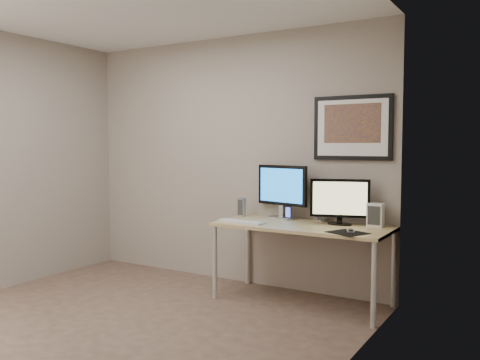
{
  "coord_description": "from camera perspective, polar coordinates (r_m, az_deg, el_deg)",
  "views": [
    {
      "loc": [
        2.89,
        -2.91,
        1.46
      ],
      "look_at": [
        0.48,
        1.1,
        1.14
      ],
      "focal_mm": 38.0,
      "sensor_mm": 36.0,
      "label": 1
    }
  ],
  "objects": [
    {
      "name": "floor",
      "position": [
        4.35,
        -13.52,
        -15.78
      ],
      "size": [
        3.6,
        3.6,
        0.0
      ],
      "primitive_type": "plane",
      "color": "brown",
      "rests_on": "ground"
    },
    {
      "name": "room",
      "position": [
        4.43,
        -9.78,
        6.25
      ],
      "size": [
        3.6,
        3.6,
        3.6
      ],
      "color": "white",
      "rests_on": "ground"
    },
    {
      "name": "desk",
      "position": [
        4.73,
        6.99,
        -5.78
      ],
      "size": [
        1.6,
        0.7,
        0.73
      ],
      "color": "#9E844C",
      "rests_on": "floor"
    },
    {
      "name": "framed_art",
      "position": [
        4.84,
        12.5,
        5.76
      ],
      "size": [
        0.75,
        0.04,
        0.6
      ],
      "color": "black",
      "rests_on": "room"
    },
    {
      "name": "monitor_large",
      "position": [
        5.04,
        4.74,
        -1.03
      ],
      "size": [
        0.58,
        0.24,
        0.53
      ],
      "rotation": [
        0.0,
        0.0,
        -0.21
      ],
      "color": "#AFAFB4",
      "rests_on": "desk"
    },
    {
      "name": "monitor_tv",
      "position": [
        4.73,
        11.14,
        -2.26
      ],
      "size": [
        0.52,
        0.19,
        0.42
      ],
      "rotation": [
        0.0,
        0.0,
        0.3
      ],
      "color": "black",
      "rests_on": "desk"
    },
    {
      "name": "speaker_left",
      "position": [
        5.21,
        0.25,
        -3.06
      ],
      "size": [
        0.08,
        0.08,
        0.19
      ],
      "primitive_type": "cylinder",
      "rotation": [
        0.0,
        0.0,
        -0.04
      ],
      "color": "#AFAFB4",
      "rests_on": "desk"
    },
    {
      "name": "speaker_right",
      "position": [
        4.92,
        9.16,
        -3.7
      ],
      "size": [
        0.08,
        0.08,
        0.16
      ],
      "primitive_type": "cylinder",
      "rotation": [
        0.0,
        0.0,
        -0.27
      ],
      "color": "#AFAFB4",
      "rests_on": "desk"
    },
    {
      "name": "phone_dock",
      "position": [
        4.98,
        5.44,
        -3.7
      ],
      "size": [
        0.07,
        0.07,
        0.14
      ],
      "primitive_type": "cube",
      "rotation": [
        0.0,
        0.0,
        -0.06
      ],
      "color": "black",
      "rests_on": "desk"
    },
    {
      "name": "keyboard",
      "position": [
        4.81,
        0.13,
        -4.69
      ],
      "size": [
        0.49,
        0.17,
        0.02
      ],
      "primitive_type": "cube",
      "rotation": [
        0.0,
        0.0,
        -0.08
      ],
      "color": "silver",
      "rests_on": "desk"
    },
    {
      "name": "mousepad",
      "position": [
        4.34,
        11.98,
        -5.81
      ],
      "size": [
        0.37,
        0.35,
        0.0
      ],
      "primitive_type": "cube",
      "rotation": [
        0.0,
        0.0,
        -0.42
      ],
      "color": "black",
      "rests_on": "desk"
    },
    {
      "name": "mouse",
      "position": [
        4.35,
        12.32,
        -5.56
      ],
      "size": [
        0.09,
        0.11,
        0.03
      ],
      "primitive_type": "ellipsoid",
      "rotation": [
        0.0,
        0.0,
        0.4
      ],
      "color": "black",
      "rests_on": "mousepad"
    },
    {
      "name": "fan_unit",
      "position": [
        4.72,
        14.97,
        -3.8
      ],
      "size": [
        0.14,
        0.1,
        0.21
      ],
      "primitive_type": "cube",
      "rotation": [
        0.0,
        0.0,
        0.01
      ],
      "color": "silver",
      "rests_on": "desk"
    }
  ]
}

